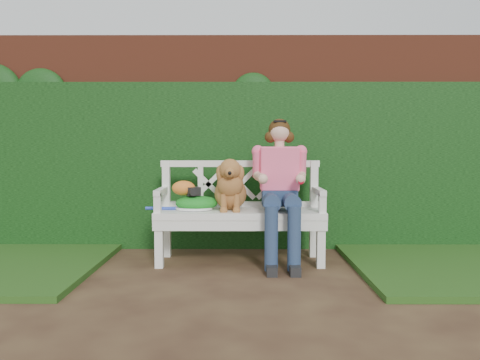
{
  "coord_description": "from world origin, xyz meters",
  "views": [
    {
      "loc": [
        0.13,
        -3.15,
        1.04
      ],
      "look_at": [
        0.12,
        1.05,
        0.75
      ],
      "focal_mm": 35.0,
      "sensor_mm": 36.0,
      "label": 1
    }
  ],
  "objects": [
    {
      "name": "dog",
      "position": [
        0.03,
        1.03,
        0.72
      ],
      "size": [
        0.37,
        0.46,
        0.47
      ],
      "primitive_type": null,
      "rotation": [
        0.0,
        0.0,
        0.13
      ],
      "color": "brown",
      "rests_on": "garden_bench"
    },
    {
      "name": "brick_wall",
      "position": [
        0.0,
        1.9,
        1.1
      ],
      "size": [
        10.0,
        0.3,
        2.2
      ],
      "primitive_type": "cube",
      "color": "brown",
      "rests_on": "ground"
    },
    {
      "name": "tennis_racket",
      "position": [
        -0.32,
        1.03,
        0.5
      ],
      "size": [
        0.64,
        0.27,
        0.03
      ],
      "primitive_type": null,
      "rotation": [
        0.0,
        0.0,
        0.01
      ],
      "color": "white",
      "rests_on": "garden_bench"
    },
    {
      "name": "garden_bench",
      "position": [
        0.12,
        1.05,
        0.24
      ],
      "size": [
        1.6,
        0.65,
        0.48
      ],
      "primitive_type": null,
      "rotation": [
        0.0,
        0.0,
        -0.03
      ],
      "color": "white",
      "rests_on": "ground"
    },
    {
      "name": "green_bag",
      "position": [
        -0.27,
        1.05,
        0.54
      ],
      "size": [
        0.44,
        0.37,
        0.13
      ],
      "primitive_type": null,
      "rotation": [
        0.0,
        0.0,
        -0.22
      ],
      "color": "#2D8234",
      "rests_on": "garden_bench"
    },
    {
      "name": "ivy_hedge",
      "position": [
        0.0,
        1.68,
        0.85
      ],
      "size": [
        10.0,
        0.18,
        1.7
      ],
      "primitive_type": "cube",
      "color": "#235F1F",
      "rests_on": "ground"
    },
    {
      "name": "seated_woman",
      "position": [
        0.48,
        1.03,
        0.61
      ],
      "size": [
        0.75,
        0.84,
        1.23
      ],
      "primitive_type": null,
      "rotation": [
        0.0,
        0.0,
        -0.42
      ],
      "color": "red",
      "rests_on": "ground"
    },
    {
      "name": "baseball_glove",
      "position": [
        -0.39,
        1.06,
        0.68
      ],
      "size": [
        0.25,
        0.22,
        0.13
      ],
      "primitive_type": "ellipsoid",
      "rotation": [
        0.0,
        0.0,
        0.33
      ],
      "color": "orange",
      "rests_on": "green_bag"
    },
    {
      "name": "camera_item",
      "position": [
        -0.3,
        1.03,
        0.65
      ],
      "size": [
        0.14,
        0.12,
        0.08
      ],
      "primitive_type": "cube",
      "rotation": [
        0.0,
        0.0,
        0.35
      ],
      "color": "black",
      "rests_on": "green_bag"
    },
    {
      "name": "ground",
      "position": [
        0.0,
        0.0,
        0.0
      ],
      "size": [
        60.0,
        60.0,
        0.0
      ],
      "primitive_type": "plane",
      "color": "#331E16"
    }
  ]
}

